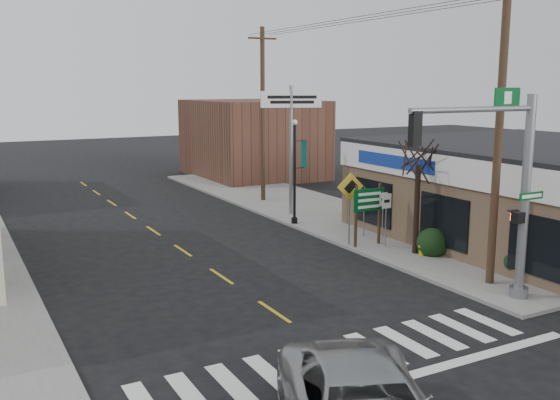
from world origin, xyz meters
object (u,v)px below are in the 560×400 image
fire_hydrant (422,246)px  utility_pole_near (499,126)px  dance_center_sign (291,117)px  utility_pole_far (263,113)px  lamp_post (296,164)px  bare_tree (419,149)px  traffic_signal_pole (509,177)px  guide_sign (368,206)px

fire_hydrant → utility_pole_near: size_ratio=0.07×
dance_center_sign → utility_pole_far: size_ratio=0.67×
lamp_post → utility_pole_near: (1.14, -11.12, 2.37)m
fire_hydrant → utility_pole_near: 6.16m
bare_tree → utility_pole_far: utility_pole_far is taller
fire_hydrant → utility_pole_near: bearing=-94.5°
fire_hydrant → dance_center_sign: dance_center_sign is taller
traffic_signal_pole → dance_center_sign: dance_center_sign is taller
dance_center_sign → utility_pole_near: size_ratio=0.64×
bare_tree → dance_center_sign: bearing=93.2°
guide_sign → lamp_post: (-0.50, 5.12, 1.21)m
utility_pole_near → utility_pole_far: 17.45m
dance_center_sign → bare_tree: bearing=-66.1°
traffic_signal_pole → bare_tree: bearing=76.5°
utility_pole_far → utility_pole_near: bearing=-89.2°
guide_sign → utility_pole_far: size_ratio=0.26×
utility_pole_far → guide_sign: bearing=-93.0°
lamp_post → bare_tree: bare_tree is taller
dance_center_sign → bare_tree: 9.16m
lamp_post → dance_center_sign: 3.12m
dance_center_sign → utility_pole_near: 13.26m
traffic_signal_pole → lamp_post: size_ratio=1.30×
utility_pole_near → utility_pole_far: bearing=90.6°
guide_sign → utility_pole_far: utility_pole_far is taller
lamp_post → dance_center_sign: size_ratio=0.76×
lamp_post → bare_tree: size_ratio=0.94×
traffic_signal_pole → guide_sign: traffic_signal_pole is taller
lamp_post → utility_pole_far: bearing=67.3°
guide_sign → utility_pole_near: (0.63, -6.00, 3.58)m
dance_center_sign → utility_pole_near: (0.19, -13.25, 0.31)m
dance_center_sign → utility_pole_far: 4.23m
dance_center_sign → utility_pole_far: bearing=103.7°
traffic_signal_pole → guide_sign: (0.43, 7.46, -2.18)m
bare_tree → utility_pole_near: utility_pole_near is taller
lamp_post → dance_center_sign: dance_center_sign is taller
fire_hydrant → lamp_post: size_ratio=0.14×
fire_hydrant → utility_pole_far: 14.47m
fire_hydrant → dance_center_sign: 10.57m
fire_hydrant → utility_pole_near: utility_pole_near is taller
guide_sign → fire_hydrant: (0.93, -2.26, -1.30)m
lamp_post → fire_hydrant: bearing=-88.6°
traffic_signal_pole → utility_pole_near: 2.29m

